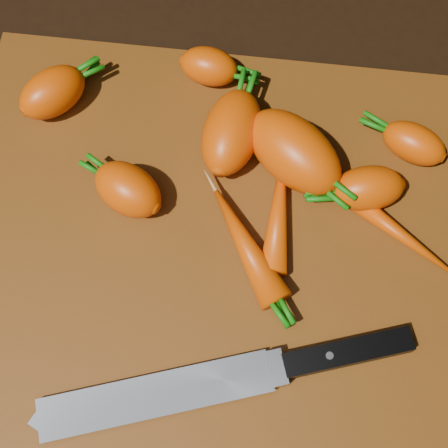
# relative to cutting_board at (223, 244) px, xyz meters

# --- Properties ---
(ground) EXTENTS (2.00, 2.00, 0.01)m
(ground) POSITION_rel_cutting_board_xyz_m (0.00, 0.00, -0.01)
(ground) COLOR black
(cutting_board) EXTENTS (0.50, 0.40, 0.01)m
(cutting_board) POSITION_rel_cutting_board_xyz_m (0.00, 0.00, 0.00)
(cutting_board) COLOR brown
(cutting_board) RESTS_ON ground
(carrot_0) EXTENTS (0.08, 0.08, 0.04)m
(carrot_0) POSITION_rel_cutting_board_xyz_m (-0.18, 0.12, 0.03)
(carrot_0) COLOR #E74E06
(carrot_0) RESTS_ON cutting_board
(carrot_1) EXTENTS (0.08, 0.07, 0.04)m
(carrot_1) POSITION_rel_cutting_board_xyz_m (-0.09, 0.03, 0.03)
(carrot_1) COLOR #E74E06
(carrot_1) RESTS_ON cutting_board
(carrot_2) EXTENTS (0.11, 0.11, 0.06)m
(carrot_2) POSITION_rel_cutting_board_xyz_m (0.05, 0.08, 0.03)
(carrot_2) COLOR #E74E06
(carrot_2) RESTS_ON cutting_board
(carrot_3) EXTENTS (0.06, 0.09, 0.05)m
(carrot_3) POSITION_rel_cutting_board_xyz_m (-0.00, 0.10, 0.03)
(carrot_3) COLOR #E74E06
(carrot_3) RESTS_ON cutting_board
(carrot_4) EXTENTS (0.07, 0.06, 0.04)m
(carrot_4) POSITION_rel_cutting_board_xyz_m (0.12, 0.06, 0.03)
(carrot_4) COLOR #E74E06
(carrot_4) RESTS_ON cutting_board
(carrot_5) EXTENTS (0.06, 0.05, 0.04)m
(carrot_5) POSITION_rel_cutting_board_xyz_m (-0.03, 0.17, 0.02)
(carrot_5) COLOR #E74E06
(carrot_5) RESTS_ON cutting_board
(carrot_6) EXTENTS (0.07, 0.06, 0.04)m
(carrot_6) POSITION_rel_cutting_board_xyz_m (0.16, 0.11, 0.02)
(carrot_6) COLOR #E74E06
(carrot_6) RESTS_ON cutting_board
(carrot_7) EXTENTS (0.02, 0.12, 0.02)m
(carrot_7) POSITION_rel_cutting_board_xyz_m (0.05, 0.03, 0.02)
(carrot_7) COLOR #E74E06
(carrot_7) RESTS_ON cutting_board
(carrot_8) EXTENTS (0.11, 0.09, 0.02)m
(carrot_8) POSITION_rel_cutting_board_xyz_m (0.15, 0.03, 0.02)
(carrot_8) COLOR #E74E06
(carrot_8) RESTS_ON cutting_board
(carrot_9) EXTENTS (0.09, 0.11, 0.03)m
(carrot_9) POSITION_rel_cutting_board_xyz_m (0.02, -0.01, 0.02)
(carrot_9) COLOR #E74E06
(carrot_9) RESTS_ON cutting_board
(knife) EXTENTS (0.30, 0.13, 0.02)m
(knife) POSITION_rel_cutting_board_xyz_m (-0.02, -0.13, 0.01)
(knife) COLOR gray
(knife) RESTS_ON cutting_board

